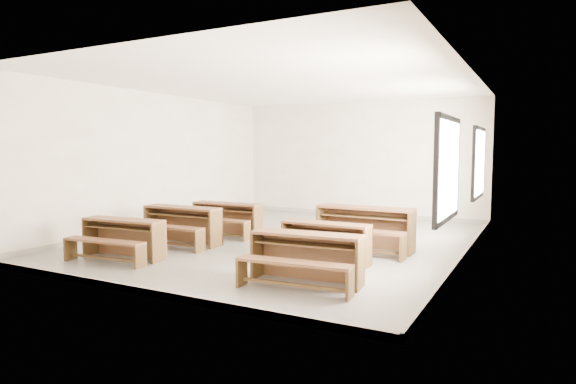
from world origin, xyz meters
The scene contains 7 objects.
room centered at (0.09, 0.00, 2.14)m, with size 8.50×8.50×3.20m.
desk_set_0 centered at (-1.72, -2.85, 0.40)m, with size 1.58×0.92×0.68m.
desk_set_1 centered at (-1.67, -1.38, 0.43)m, with size 1.67×0.89×0.74m.
desk_set_2 centered at (-1.48, -0.11, 0.41)m, with size 1.61×0.90×0.71m.
desk_set_3 centered at (1.75, -2.78, 0.41)m, with size 1.64×0.94×0.71m.
desk_set_4 centered at (1.49, -1.54, 0.39)m, with size 1.49×0.78×0.67m.
desk_set_5 centered at (1.73, -0.26, 0.47)m, with size 1.82×0.97×0.81m.
Camera 1 is at (4.62, -8.70, 1.86)m, focal length 30.00 mm.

